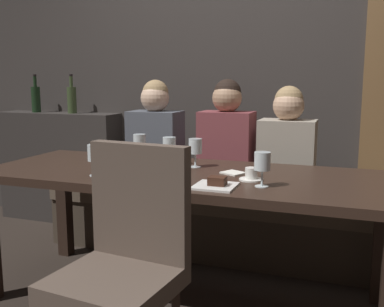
# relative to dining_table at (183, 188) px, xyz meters

# --- Properties ---
(ground) EXTENTS (9.00, 9.00, 0.00)m
(ground) POSITION_rel_dining_table_xyz_m (0.00, 0.00, -0.65)
(ground) COLOR black
(back_wall_tiled) EXTENTS (6.00, 0.12, 3.00)m
(back_wall_tiled) POSITION_rel_dining_table_xyz_m (0.00, 1.22, 0.85)
(back_wall_tiled) COLOR #383330
(back_wall_tiled) RESTS_ON ground
(back_counter) EXTENTS (1.10, 0.28, 0.95)m
(back_counter) POSITION_rel_dining_table_xyz_m (-1.55, 1.04, -0.18)
(back_counter) COLOR #2F2B29
(back_counter) RESTS_ON ground
(dining_table) EXTENTS (2.20, 0.84, 0.74)m
(dining_table) POSITION_rel_dining_table_xyz_m (0.00, 0.00, 0.00)
(dining_table) COLOR black
(dining_table) RESTS_ON ground
(banquette_bench) EXTENTS (2.50, 0.44, 0.45)m
(banquette_bench) POSITION_rel_dining_table_xyz_m (0.00, 0.70, -0.42)
(banquette_bench) COLOR #40352A
(banquette_bench) RESTS_ON ground
(chair_near_side) EXTENTS (0.48, 0.48, 0.98)m
(chair_near_side) POSITION_rel_dining_table_xyz_m (0.03, -0.72, -0.09)
(chair_near_side) COLOR #302119
(chair_near_side) RESTS_ON ground
(diner_redhead) EXTENTS (0.36, 0.24, 0.78)m
(diner_redhead) POSITION_rel_dining_table_xyz_m (-0.47, 0.67, 0.17)
(diner_redhead) COLOR #4C515B
(diner_redhead) RESTS_ON banquette_bench
(diner_bearded) EXTENTS (0.36, 0.24, 0.79)m
(diner_bearded) POSITION_rel_dining_table_xyz_m (0.04, 0.73, 0.17)
(diner_bearded) COLOR brown
(diner_bearded) RESTS_ON banquette_bench
(diner_far_end) EXTENTS (0.36, 0.24, 0.74)m
(diner_far_end) POSITION_rel_dining_table_xyz_m (0.45, 0.71, 0.15)
(diner_far_end) COLOR #9E9384
(diner_far_end) RESTS_ON banquette_bench
(wine_bottle_dark_red) EXTENTS (0.08, 0.08, 0.33)m
(wine_bottle_dark_red) POSITION_rel_dining_table_xyz_m (-1.75, 1.01, 0.42)
(wine_bottle_dark_red) COLOR black
(wine_bottle_dark_red) RESTS_ON back_counter
(wine_bottle_pale_label) EXTENTS (0.08, 0.08, 0.33)m
(wine_bottle_pale_label) POSITION_rel_dining_table_xyz_m (-1.39, 1.01, 0.42)
(wine_bottle_pale_label) COLOR #384728
(wine_bottle_pale_label) RESTS_ON back_counter
(wine_glass_near_right) EXTENTS (0.08, 0.08, 0.16)m
(wine_glass_near_right) POSITION_rel_dining_table_xyz_m (0.46, -0.19, 0.20)
(wine_glass_near_right) COLOR silver
(wine_glass_near_right) RESTS_ON dining_table
(wine_glass_far_right) EXTENTS (0.08, 0.08, 0.16)m
(wine_glass_far_right) POSITION_rel_dining_table_xyz_m (0.02, 0.15, 0.20)
(wine_glass_far_right) COLOR silver
(wine_glass_far_right) RESTS_ON dining_table
(wine_glass_near_left) EXTENTS (0.08, 0.08, 0.16)m
(wine_glass_near_left) POSITION_rel_dining_table_xyz_m (-0.37, 0.23, 0.20)
(wine_glass_near_left) COLOR silver
(wine_glass_near_left) RESTS_ON dining_table
(wine_glass_end_left) EXTENTS (0.08, 0.08, 0.16)m
(wine_glass_end_left) POSITION_rel_dining_table_xyz_m (-0.15, 0.16, 0.20)
(wine_glass_end_left) COLOR silver
(wine_glass_end_left) RESTS_ON dining_table
(wine_glass_end_right) EXTENTS (0.08, 0.08, 0.16)m
(wine_glass_end_right) POSITION_rel_dining_table_xyz_m (-0.40, -0.24, 0.20)
(wine_glass_end_right) COLOR silver
(wine_glass_end_right) RESTS_ON dining_table
(espresso_cup) EXTENTS (0.12, 0.12, 0.06)m
(espresso_cup) POSITION_rel_dining_table_xyz_m (0.39, -0.07, 0.11)
(espresso_cup) COLOR white
(espresso_cup) RESTS_ON dining_table
(dessert_plate) EXTENTS (0.19, 0.19, 0.05)m
(dessert_plate) POSITION_rel_dining_table_xyz_m (0.26, -0.27, 0.10)
(dessert_plate) COLOR white
(dessert_plate) RESTS_ON dining_table
(folded_napkin) EXTENTS (0.14, 0.14, 0.01)m
(folded_napkin) POSITION_rel_dining_table_xyz_m (0.26, 0.05, 0.09)
(folded_napkin) COLOR silver
(folded_napkin) RESTS_ON dining_table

